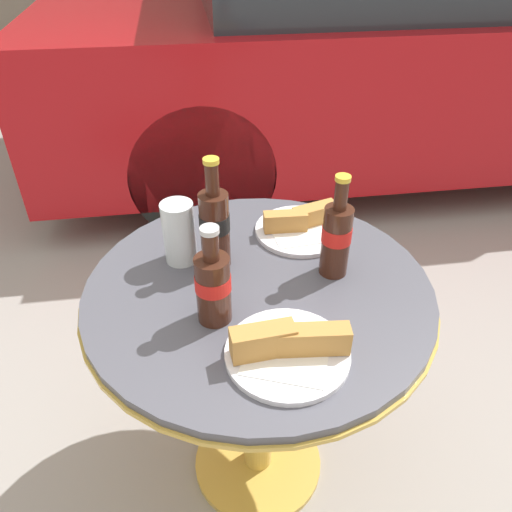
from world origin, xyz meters
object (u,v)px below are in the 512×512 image
(lunch_plate_far, at_px, (301,225))
(cola_bottle_right, at_px, (215,225))
(bistro_table, at_px, (258,333))
(lunch_plate_near, at_px, (287,347))
(drinking_glass, at_px, (179,235))
(cola_bottle_left, at_px, (213,285))
(cola_bottle_center, at_px, (336,237))
(parked_car, at_px, (406,44))

(lunch_plate_far, bearing_deg, cola_bottle_right, -155.25)
(bistro_table, bearing_deg, lunch_plate_near, -84.46)
(lunch_plate_near, bearing_deg, drinking_glass, 119.03)
(cola_bottle_left, xyz_separation_m, lunch_plate_far, (0.24, 0.28, -0.07))
(cola_bottle_left, xyz_separation_m, cola_bottle_right, (0.02, 0.18, 0.02))
(cola_bottle_left, distance_m, cola_bottle_center, 0.30)
(lunch_plate_near, bearing_deg, cola_bottle_right, 108.93)
(drinking_glass, bearing_deg, cola_bottle_left, -73.67)
(cola_bottle_left, height_order, cola_bottle_center, cola_bottle_center)
(bistro_table, distance_m, parked_car, 2.38)
(cola_bottle_center, bearing_deg, cola_bottle_right, 164.82)
(bistro_table, xyz_separation_m, cola_bottle_center, (0.17, 0.02, 0.24))
(cola_bottle_center, height_order, lunch_plate_near, cola_bottle_center)
(cola_bottle_right, relative_size, lunch_plate_near, 1.13)
(lunch_plate_near, xyz_separation_m, lunch_plate_far, (0.12, 0.40, -0.00))
(cola_bottle_left, bearing_deg, bistro_table, 41.13)
(cola_bottle_right, distance_m, lunch_plate_near, 0.33)
(bistro_table, xyz_separation_m, parked_car, (1.18, 2.06, 0.12))
(cola_bottle_left, distance_m, lunch_plate_near, 0.18)
(bistro_table, height_order, lunch_plate_near, lunch_plate_near)
(cola_bottle_right, bearing_deg, bistro_table, -47.68)
(lunch_plate_far, height_order, parked_car, parked_car)
(lunch_plate_far, bearing_deg, bistro_table, -125.24)
(cola_bottle_center, distance_m, lunch_plate_near, 0.29)
(bistro_table, distance_m, lunch_plate_near, 0.27)
(cola_bottle_left, height_order, drinking_glass, cola_bottle_left)
(cola_bottle_center, bearing_deg, lunch_plate_near, -122.97)
(cola_bottle_left, bearing_deg, cola_bottle_center, 22.09)
(bistro_table, height_order, cola_bottle_left, cola_bottle_left)
(bistro_table, relative_size, parked_car, 0.19)
(cola_bottle_right, xyz_separation_m, parked_car, (1.26, 1.97, -0.13))
(lunch_plate_near, xyz_separation_m, parked_car, (1.15, 2.27, -0.05))
(bistro_table, distance_m, cola_bottle_center, 0.30)
(drinking_glass, distance_m, parked_car, 2.36)
(cola_bottle_center, height_order, parked_car, parked_car)
(parked_car, bearing_deg, cola_bottle_right, -122.55)
(cola_bottle_right, distance_m, cola_bottle_center, 0.26)
(lunch_plate_far, bearing_deg, lunch_plate_near, -105.98)
(lunch_plate_near, height_order, parked_car, parked_car)
(lunch_plate_near, bearing_deg, bistro_table, 95.54)
(bistro_table, relative_size, drinking_glass, 5.20)
(cola_bottle_left, height_order, cola_bottle_right, cola_bottle_right)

